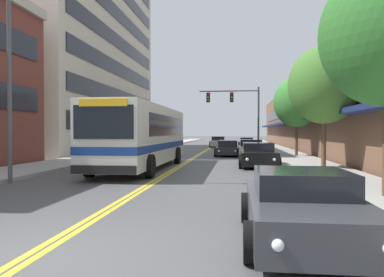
% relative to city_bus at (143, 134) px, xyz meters
% --- Properties ---
extents(ground_plane, '(240.00, 240.00, 0.00)m').
position_rel_city_bus_xyz_m(ground_plane, '(1.72, 23.19, -1.82)').
color(ground_plane, '#4C4C4F').
extents(sidewalk_left, '(3.29, 106.00, 0.14)m').
position_rel_city_bus_xyz_m(sidewalk_left, '(-5.42, 23.19, -1.75)').
color(sidewalk_left, '#9E9B96').
rests_on(sidewalk_left, ground_plane).
extents(sidewalk_right, '(3.29, 106.00, 0.14)m').
position_rel_city_bus_xyz_m(sidewalk_right, '(8.87, 23.19, -1.75)').
color(sidewalk_right, '#9E9B96').
rests_on(sidewalk_right, ground_plane).
extents(centre_line, '(0.34, 106.00, 0.01)m').
position_rel_city_bus_xyz_m(centre_line, '(1.72, 23.19, -1.81)').
color(centre_line, yellow).
rests_on(centre_line, ground_plane).
extents(office_tower_left, '(12.08, 27.75, 22.46)m').
position_rel_city_bus_xyz_m(office_tower_left, '(-13.30, 19.12, 9.41)').
color(office_tower_left, beige).
rests_on(office_tower_left, ground_plane).
extents(storefront_row_right, '(9.10, 68.00, 7.23)m').
position_rel_city_bus_xyz_m(storefront_row_right, '(14.74, 23.19, 1.80)').
color(storefront_row_right, brown).
rests_on(storefront_row_right, ground_plane).
extents(city_bus, '(2.92, 11.80, 3.22)m').
position_rel_city_bus_xyz_m(city_bus, '(0.00, 0.00, 0.00)').
color(city_bus, silver).
rests_on(city_bus, ground_plane).
extents(car_red_parked_left_near, '(2.10, 4.66, 1.26)m').
position_rel_city_bus_xyz_m(car_red_parked_left_near, '(-2.54, 18.07, -1.23)').
color(car_red_parked_left_near, maroon).
rests_on(car_red_parked_left_near, ground_plane).
extents(car_dark_grey_parked_right_foreground, '(2.15, 4.25, 1.24)m').
position_rel_city_bus_xyz_m(car_dark_grey_parked_right_foreground, '(6.07, -12.44, -1.23)').
color(car_dark_grey_parked_right_foreground, '#38383D').
rests_on(car_dark_grey_parked_right_foreground, ground_plane).
extents(car_black_parked_right_mid, '(2.16, 4.65, 1.32)m').
position_rel_city_bus_xyz_m(car_black_parked_right_mid, '(6.07, 1.77, -1.20)').
color(car_black_parked_right_mid, black).
rests_on(car_black_parked_right_mid, ground_plane).
extents(car_slate_blue_parked_right_far, '(1.99, 4.52, 1.24)m').
position_rel_city_bus_xyz_m(car_slate_blue_parked_right_far, '(6.05, 25.83, -1.23)').
color(car_slate_blue_parked_right_far, '#475675').
rests_on(car_slate_blue_parked_right_far, ground_plane).
extents(car_beige_parked_right_end, '(2.14, 4.32, 1.33)m').
position_rel_city_bus_xyz_m(car_beige_parked_right_end, '(5.99, 10.16, -1.20)').
color(car_beige_parked_right_end, '#BCAD89').
rests_on(car_beige_parked_right_end, ground_plane).
extents(car_silver_moving_lead, '(2.09, 4.47, 1.34)m').
position_rel_city_bus_xyz_m(car_silver_moving_lead, '(2.56, 28.03, -1.18)').
color(car_silver_moving_lead, '#B7B7BC').
rests_on(car_silver_moving_lead, ground_plane).
extents(car_charcoal_moving_second, '(2.03, 4.91, 1.24)m').
position_rel_city_bus_xyz_m(car_charcoal_moving_second, '(4.18, 11.14, -1.24)').
color(car_charcoal_moving_second, '#232328').
rests_on(car_charcoal_moving_second, ground_plane).
extents(traffic_signal_mast, '(5.70, 0.38, 6.17)m').
position_rel_city_bus_xyz_m(traffic_signal_mast, '(4.97, 16.59, 2.57)').
color(traffic_signal_mast, '#47474C').
rests_on(traffic_signal_mast, ground_plane).
extents(street_lamp_left_near, '(2.63, 0.28, 9.23)m').
position_rel_city_bus_xyz_m(street_lamp_left_near, '(-3.24, -6.16, 3.62)').
color(street_lamp_left_near, '#47474C').
rests_on(street_lamp_left_near, ground_plane).
extents(street_tree_right_mid, '(3.53, 3.53, 6.08)m').
position_rel_city_bus_xyz_m(street_tree_right_mid, '(9.22, 0.08, 2.45)').
color(street_tree_right_mid, brown).
rests_on(street_tree_right_mid, sidewalk_right).
extents(street_tree_right_far, '(3.45, 3.45, 5.94)m').
position_rel_city_bus_xyz_m(street_tree_right_far, '(9.37, 9.70, 2.35)').
color(street_tree_right_far, brown).
rests_on(street_tree_right_far, sidewalk_right).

